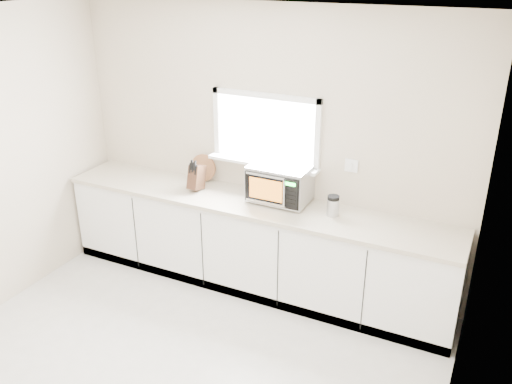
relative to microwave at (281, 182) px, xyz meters
The scene contains 7 objects.
back_wall 0.38m from the microwave, 143.83° to the left, with size 4.00×0.17×2.70m.
cabinets 0.72m from the microwave, 151.08° to the right, with size 3.92×0.60×0.88m, color white.
countertop 0.34m from the microwave, 149.21° to the right, with size 3.92×0.64×0.04m, color #BCB39B.
microwave is the anchor object (origin of this frame).
knife_block 0.86m from the microwave, behind, with size 0.11×0.23×0.33m.
cutting_board 0.92m from the microwave, behind, with size 0.28×0.28×0.02m, color #945639.
coffee_grinder 0.56m from the microwave, ahead, with size 0.11×0.11×0.19m.
Camera 1 is at (2.07, -2.49, 3.05)m, focal length 38.00 mm.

